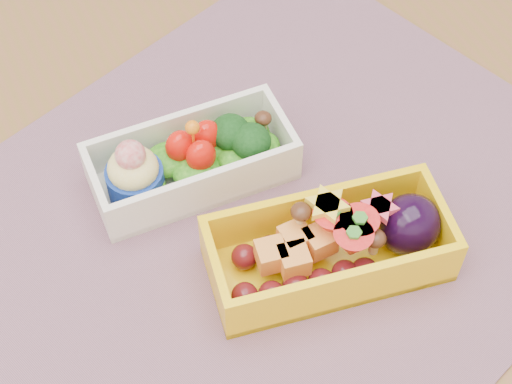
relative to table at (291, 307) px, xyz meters
name	(u,v)px	position (x,y,z in m)	size (l,w,h in m)	color
table	(291,307)	(0.00, 0.00, 0.00)	(1.20, 0.80, 0.75)	brown
placemat	(250,230)	(-0.03, 0.03, 0.10)	(0.53, 0.41, 0.00)	#835A6A
bento_white	(191,161)	(-0.05, 0.09, 0.12)	(0.16, 0.08, 0.06)	white
bento_yellow	(334,246)	(0.01, -0.03, 0.13)	(0.18, 0.10, 0.06)	yellow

